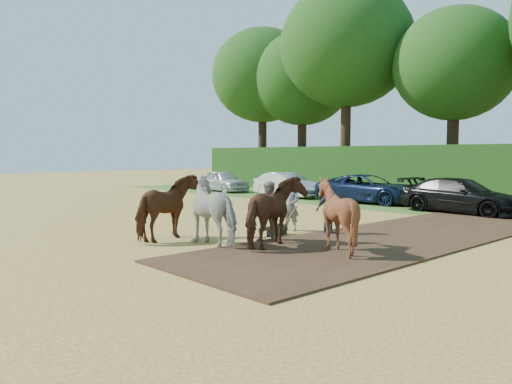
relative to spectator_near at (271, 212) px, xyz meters
The scene contains 9 objects.
ground 2.88m from the spectator_near, 78.43° to the right, with size 120.00×120.00×0.00m, color gold.
earth_strip 4.85m from the spectator_near, 64.57° to the left, with size 4.50×17.00×0.05m, color #472D1C.
grass_verge 11.36m from the spectator_near, 87.21° to the left, with size 50.00×5.00×0.03m, color #38601E.
hedgerow 15.83m from the spectator_near, 88.01° to the left, with size 46.00×1.60×3.00m, color #14380F.
spectator_near is the anchor object (origin of this frame).
spectator_far 2.24m from the spectator_near, 82.43° to the left, with size 0.90×0.38×1.54m, color #292E37.
plough_team 0.84m from the spectator_near, 89.84° to the right, with size 6.38×5.47×1.92m.
parked_cars 11.08m from the spectator_near, 92.40° to the left, with size 36.95×3.44×1.49m.
treeline 20.68m from the spectator_near, 93.44° to the left, with size 48.70×10.60×14.21m.
Camera 1 is at (9.56, -7.09, 2.50)m, focal length 35.00 mm.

